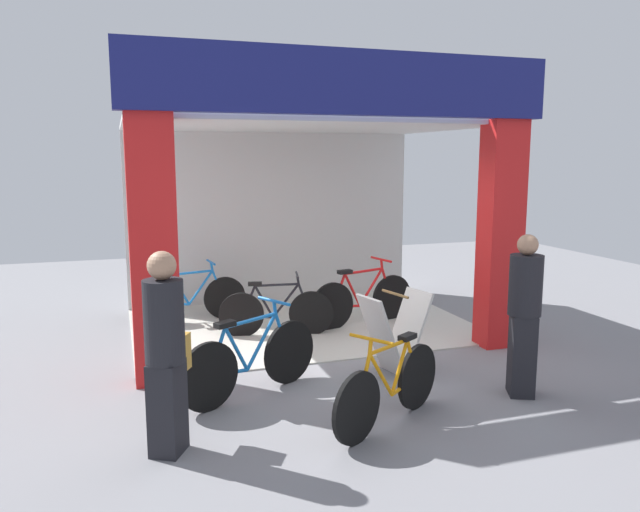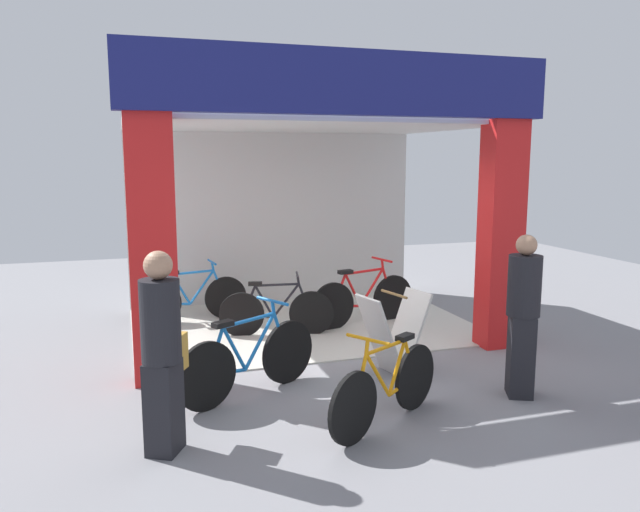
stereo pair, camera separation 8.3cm
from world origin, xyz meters
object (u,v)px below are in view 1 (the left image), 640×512
Objects in this scene: bicycle_inside_2 at (192,298)px; bicycle_parked_0 at (389,387)px; bicycle_inside_0 at (363,299)px; pedestrian_0 at (166,351)px; bicycle_parked_1 at (251,360)px; bicycle_inside_1 at (276,312)px; sandwich_board_sign at (394,333)px; pedestrian_2 at (524,314)px.

bicycle_inside_2 and bicycle_parked_0 have the same top height.
bicycle_inside_0 is 1.01× the size of pedestrian_0.
bicycle_inside_0 is at bearing 45.82° from bicycle_parked_1.
bicycle_inside_2 is 1.03× the size of bicycle_parked_1.
bicycle_inside_1 is 1.64× the size of sandwich_board_sign.
bicycle_inside_1 is at bearing 95.23° from bicycle_parked_0.
bicycle_parked_0 is 1.50m from bicycle_parked_1.
bicycle_inside_2 is 4.17m from pedestrian_0.
pedestrian_2 is (2.87, -3.93, 0.50)m from bicycle_inside_2.
bicycle_parked_0 is at bearing -116.71° from sandwich_board_sign.
pedestrian_0 is 3.54m from pedestrian_2.
pedestrian_0 reaches higher than sandwich_board_sign.
pedestrian_0 is at bearing -119.20° from bicycle_inside_1.
sandwich_board_sign is at bearing 5.97° from bicycle_parked_1.
pedestrian_2 is at bearing 2.52° from pedestrian_0.
bicycle_inside_1 is 0.91× the size of pedestrian_0.
pedestrian_0 is at bearing -177.48° from pedestrian_2.
bicycle_inside_2 is at bearing 94.16° from bicycle_parked_1.
bicycle_inside_1 is at bearing 68.92° from bicycle_parked_1.
pedestrian_2 is (2.64, -0.82, 0.47)m from bicycle_parked_1.
pedestrian_2 is at bearing -17.30° from bicycle_parked_1.
bicycle_inside_2 is 3.50m from sandwich_board_sign.
bicycle_parked_1 reaches higher than bicycle_parked_0.
pedestrian_0 is (-1.95, 0.09, 0.51)m from bicycle_parked_0.
bicycle_inside_2 is 1.16× the size of bicycle_parked_0.
bicycle_parked_1 is 1.69m from sandwich_board_sign.
bicycle_inside_2 is 4.37m from bicycle_parked_0.
pedestrian_0 reaches higher than bicycle_parked_1.
pedestrian_2 is (1.59, 0.24, 0.50)m from bicycle_parked_0.
bicycle_inside_1 is 1.09× the size of bicycle_parked_0.
pedestrian_0 is at bearing -132.43° from bicycle_parked_1.
bicycle_parked_0 is at bearing -171.34° from pedestrian_2.
bicycle_inside_2 is 0.96× the size of pedestrian_0.
bicycle_parked_1 is at bearing 47.57° from pedestrian_0.
bicycle_parked_1 is 2.81m from pedestrian_2.
sandwich_board_sign is at bearing -102.11° from bicycle_inside_0.
bicycle_inside_1 is 2.05m from sandwich_board_sign.
bicycle_inside_1 is at bearing -47.82° from bicycle_inside_2.
bicycle_parked_1 is 1.41m from pedestrian_0.
pedestrian_0 reaches higher than bicycle_parked_0.
bicycle_inside_0 is 1.09× the size of bicycle_parked_1.
sandwich_board_sign is at bearing 24.16° from pedestrian_0.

